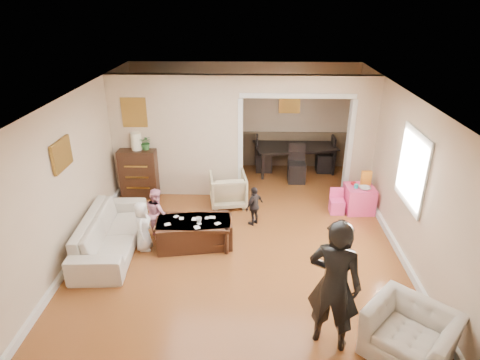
{
  "coord_description": "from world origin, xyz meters",
  "views": [
    {
      "loc": [
        0.2,
        -6.4,
        4.04
      ],
      "look_at": [
        0.0,
        0.2,
        1.05
      ],
      "focal_mm": 30.75,
      "sensor_mm": 36.0,
      "label": 1
    }
  ],
  "objects_px": {
    "dining_table": "(294,158)",
    "child_kneel_a": "(143,226)",
    "cyan_cup": "(356,186)",
    "sofa": "(111,232)",
    "armchair_back": "(228,189)",
    "adult_person": "(334,285)",
    "coffee_cup": "(199,220)",
    "child_kneel_b": "(157,213)",
    "dresser": "(140,173)",
    "child_toddler": "(254,206)",
    "coffee_table": "(194,233)",
    "table_lamp": "(136,141)",
    "armchair_front": "(410,334)",
    "play_table": "(359,199)"
  },
  "relations": [
    {
      "from": "dining_table",
      "to": "child_kneel_a",
      "type": "height_order",
      "value": "child_kneel_a"
    },
    {
      "from": "cyan_cup",
      "to": "dining_table",
      "type": "bearing_deg",
      "value": 116.13
    },
    {
      "from": "sofa",
      "to": "armchair_back",
      "type": "relative_size",
      "value": 2.88
    },
    {
      "from": "cyan_cup",
      "to": "adult_person",
      "type": "distance_m",
      "value": 3.65
    },
    {
      "from": "coffee_cup",
      "to": "cyan_cup",
      "type": "bearing_deg",
      "value": 24.6
    },
    {
      "from": "child_kneel_b",
      "to": "cyan_cup",
      "type": "bearing_deg",
      "value": -105.09
    },
    {
      "from": "dresser",
      "to": "adult_person",
      "type": "bearing_deg",
      "value": -50.0
    },
    {
      "from": "coffee_cup",
      "to": "child_toddler",
      "type": "distance_m",
      "value": 1.25
    },
    {
      "from": "armchair_back",
      "to": "coffee_table",
      "type": "distance_m",
      "value": 1.63
    },
    {
      "from": "adult_person",
      "to": "child_kneel_a",
      "type": "xyz_separation_m",
      "value": [
        -2.84,
        2.01,
        -0.44
      ]
    },
    {
      "from": "child_kneel_a",
      "to": "adult_person",
      "type": "bearing_deg",
      "value": -125.37
    },
    {
      "from": "sofa",
      "to": "coffee_table",
      "type": "distance_m",
      "value": 1.43
    },
    {
      "from": "table_lamp",
      "to": "coffee_cup",
      "type": "relative_size",
      "value": 3.62
    },
    {
      "from": "dining_table",
      "to": "child_kneel_b",
      "type": "relative_size",
      "value": 2.08
    },
    {
      "from": "armchair_back",
      "to": "child_kneel_b",
      "type": "distance_m",
      "value": 1.74
    },
    {
      "from": "armchair_front",
      "to": "adult_person",
      "type": "xyz_separation_m",
      "value": [
        -0.93,
        0.17,
        0.57
      ]
    },
    {
      "from": "cyan_cup",
      "to": "child_kneel_a",
      "type": "relative_size",
      "value": 0.09
    },
    {
      "from": "table_lamp",
      "to": "coffee_cup",
      "type": "height_order",
      "value": "table_lamp"
    },
    {
      "from": "coffee_cup",
      "to": "play_table",
      "type": "bearing_deg",
      "value": 24.66
    },
    {
      "from": "table_lamp",
      "to": "dining_table",
      "type": "xyz_separation_m",
      "value": [
        3.46,
        1.5,
        -0.92
      ]
    },
    {
      "from": "child_kneel_a",
      "to": "cyan_cup",
      "type": "bearing_deg",
      "value": -69.65
    },
    {
      "from": "child_kneel_b",
      "to": "adult_person",
      "type": "bearing_deg",
      "value": -162.52
    },
    {
      "from": "child_kneel_b",
      "to": "coffee_cup",
      "type": "bearing_deg",
      "value": -143.7
    },
    {
      "from": "sofa",
      "to": "coffee_cup",
      "type": "distance_m",
      "value": 1.54
    },
    {
      "from": "child_kneel_b",
      "to": "dresser",
      "type": "bearing_deg",
      "value": -5.96
    },
    {
      "from": "play_table",
      "to": "dresser",
      "type": "bearing_deg",
      "value": 173.3
    },
    {
      "from": "armchair_back",
      "to": "adult_person",
      "type": "height_order",
      "value": "adult_person"
    },
    {
      "from": "adult_person",
      "to": "child_toddler",
      "type": "xyz_separation_m",
      "value": [
        -0.94,
        2.91,
        -0.5
      ]
    },
    {
      "from": "armchair_back",
      "to": "cyan_cup",
      "type": "height_order",
      "value": "armchair_back"
    },
    {
      "from": "dining_table",
      "to": "coffee_table",
      "type": "bearing_deg",
      "value": -130.84
    },
    {
      "from": "child_kneel_a",
      "to": "coffee_table",
      "type": "bearing_deg",
      "value": -80.06
    },
    {
      "from": "sofa",
      "to": "cyan_cup",
      "type": "xyz_separation_m",
      "value": [
        4.49,
        1.47,
        0.25
      ]
    },
    {
      "from": "dresser",
      "to": "armchair_front",
      "type": "bearing_deg",
      "value": -44.27
    },
    {
      "from": "coffee_table",
      "to": "dining_table",
      "type": "relative_size",
      "value": 0.66
    },
    {
      "from": "armchair_front",
      "to": "dining_table",
      "type": "bearing_deg",
      "value": 140.16
    },
    {
      "from": "armchair_front",
      "to": "dining_table",
      "type": "height_order",
      "value": "dining_table"
    },
    {
      "from": "adult_person",
      "to": "coffee_table",
      "type": "bearing_deg",
      "value": -23.39
    },
    {
      "from": "armchair_front",
      "to": "dining_table",
      "type": "distance_m",
      "value": 5.8
    },
    {
      "from": "armchair_back",
      "to": "child_kneel_b",
      "type": "xyz_separation_m",
      "value": [
        -1.2,
        -1.25,
        0.12
      ]
    },
    {
      "from": "armchair_front",
      "to": "child_kneel_a",
      "type": "distance_m",
      "value": 4.36
    },
    {
      "from": "dresser",
      "to": "child_kneel_b",
      "type": "distance_m",
      "value": 1.75
    },
    {
      "from": "armchair_back",
      "to": "child_kneel_a",
      "type": "relative_size",
      "value": 0.84
    },
    {
      "from": "cyan_cup",
      "to": "child_kneel_a",
      "type": "bearing_deg",
      "value": -159.58
    },
    {
      "from": "sofa",
      "to": "coffee_cup",
      "type": "bearing_deg",
      "value": -89.24
    },
    {
      "from": "coffee_table",
      "to": "child_kneel_a",
      "type": "height_order",
      "value": "child_kneel_a"
    },
    {
      "from": "cyan_cup",
      "to": "table_lamp",
      "type": "bearing_deg",
      "value": 172.52
    },
    {
      "from": "play_table",
      "to": "child_kneel_b",
      "type": "distance_m",
      "value": 4.02
    },
    {
      "from": "table_lamp",
      "to": "cyan_cup",
      "type": "relative_size",
      "value": 4.5
    },
    {
      "from": "play_table",
      "to": "cyan_cup",
      "type": "relative_size",
      "value": 6.9
    },
    {
      "from": "table_lamp",
      "to": "child_toddler",
      "type": "relative_size",
      "value": 0.46
    }
  ]
}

